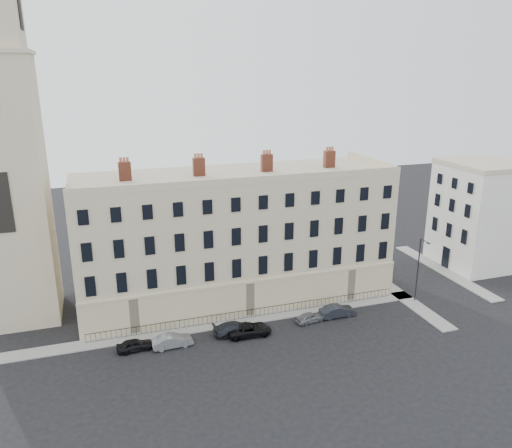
% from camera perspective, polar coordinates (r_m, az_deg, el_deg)
% --- Properties ---
extents(ground, '(160.00, 160.00, 0.00)m').
position_cam_1_polar(ground, '(53.85, 7.53, -12.21)').
color(ground, black).
rests_on(ground, ground).
extents(terrace, '(36.22, 12.22, 17.00)m').
position_cam_1_polar(terrace, '(59.11, -2.43, -1.37)').
color(terrace, beige).
rests_on(terrace, ground).
extents(adjacent_building, '(10.00, 10.00, 14.00)m').
position_cam_1_polar(adjacent_building, '(75.41, 24.29, 0.82)').
color(adjacent_building, white).
rests_on(adjacent_building, ground).
extents(pavement_terrace, '(48.00, 2.00, 0.12)m').
position_cam_1_polar(pavement_terrace, '(54.96, -4.43, -11.38)').
color(pavement_terrace, gray).
rests_on(pavement_terrace, ground).
extents(pavement_east_return, '(2.00, 24.00, 0.12)m').
position_cam_1_polar(pavement_east_return, '(65.95, 14.82, -6.86)').
color(pavement_east_return, gray).
rests_on(pavement_east_return, ground).
extents(pavement_adjacent, '(2.00, 20.00, 0.12)m').
position_cam_1_polar(pavement_adjacent, '(73.03, 20.62, -5.02)').
color(pavement_adjacent, gray).
rests_on(pavement_adjacent, ground).
extents(railings, '(35.00, 0.04, 0.96)m').
position_cam_1_polar(railings, '(56.01, -0.51, -10.18)').
color(railings, black).
rests_on(railings, ground).
extents(car_a, '(3.62, 1.68, 1.20)m').
position_cam_1_polar(car_a, '(51.51, -13.67, -13.29)').
color(car_a, black).
rests_on(car_a, ground).
extents(car_b, '(4.07, 1.61, 1.32)m').
position_cam_1_polar(car_b, '(51.37, -9.54, -13.03)').
color(car_b, slate).
rests_on(car_b, ground).
extents(car_c, '(4.64, 2.05, 1.33)m').
position_cam_1_polar(car_c, '(52.90, -2.45, -11.82)').
color(car_c, black).
rests_on(car_c, ground).
extents(car_d, '(4.70, 2.25, 1.29)m').
position_cam_1_polar(car_d, '(52.66, -0.78, -11.97)').
color(car_d, black).
rests_on(car_d, ground).
extents(car_e, '(3.47, 1.86, 1.12)m').
position_cam_1_polar(car_e, '(55.52, 6.22, -10.54)').
color(car_e, slate).
rests_on(car_e, ground).
extents(car_f, '(4.09, 1.44, 1.34)m').
position_cam_1_polar(car_f, '(56.98, 9.29, -9.78)').
color(car_f, '#22262E').
rests_on(car_f, ground).
extents(streetlamp, '(0.18, 1.72, 7.93)m').
position_cam_1_polar(streetlamp, '(61.08, 18.09, -4.71)').
color(streetlamp, '#28282C').
rests_on(streetlamp, ground).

